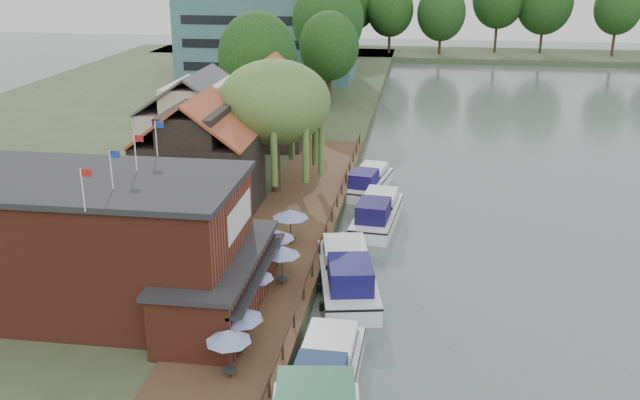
{
  "coord_description": "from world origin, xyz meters",
  "views": [
    {
      "loc": [
        0.56,
        -33.3,
        19.23
      ],
      "look_at": [
        -6.0,
        12.0,
        3.0
      ],
      "focal_mm": 40.0,
      "sensor_mm": 36.0,
      "label": 1
    }
  ],
  "objects_px": {
    "cruiser_3": "(369,178)",
    "umbrella_3": "(282,265)",
    "cruiser_2": "(377,209)",
    "umbrella_1": "(239,331)",
    "hotel_block": "(268,36)",
    "willow": "(275,128)",
    "umbrella_0": "(229,354)",
    "pub": "(132,245)",
    "umbrella_5": "(291,227)",
    "cruiser_0": "(325,369)",
    "cottage_b": "(201,122)",
    "cruiser_1": "(347,269)",
    "umbrella_4": "(277,248)",
    "umbrella_2": "(254,289)",
    "cottage_a": "(200,155)",
    "cottage_c": "(269,102)"
  },
  "relations": [
    {
      "from": "umbrella_3",
      "to": "cruiser_0",
      "type": "distance_m",
      "value": 9.17
    },
    {
      "from": "cruiser_3",
      "to": "hotel_block",
      "type": "bearing_deg",
      "value": 121.5
    },
    {
      "from": "umbrella_5",
      "to": "umbrella_0",
      "type": "bearing_deg",
      "value": -89.71
    },
    {
      "from": "umbrella_5",
      "to": "cruiser_0",
      "type": "distance_m",
      "value": 14.89
    },
    {
      "from": "cottage_c",
      "to": "umbrella_4",
      "type": "height_order",
      "value": "cottage_c"
    },
    {
      "from": "umbrella_3",
      "to": "umbrella_4",
      "type": "distance_m",
      "value": 2.47
    },
    {
      "from": "cruiser_0",
      "to": "cruiser_3",
      "type": "height_order",
      "value": "cruiser_0"
    },
    {
      "from": "cruiser_3",
      "to": "umbrella_0",
      "type": "bearing_deg",
      "value": -87.31
    },
    {
      "from": "umbrella_0",
      "to": "cottage_a",
      "type": "bearing_deg",
      "value": 110.24
    },
    {
      "from": "pub",
      "to": "cruiser_2",
      "type": "height_order",
      "value": "pub"
    },
    {
      "from": "umbrella_0",
      "to": "umbrella_4",
      "type": "bearing_deg",
      "value": 91.28
    },
    {
      "from": "umbrella_1",
      "to": "cruiser_1",
      "type": "relative_size",
      "value": 0.22
    },
    {
      "from": "umbrella_5",
      "to": "cruiser_3",
      "type": "xyz_separation_m",
      "value": [
        3.89,
        14.75,
        -1.22
      ]
    },
    {
      "from": "cottage_c",
      "to": "umbrella_0",
      "type": "distance_m",
      "value": 40.43
    },
    {
      "from": "cruiser_1",
      "to": "umbrella_3",
      "type": "bearing_deg",
      "value": -159.42
    },
    {
      "from": "hotel_block",
      "to": "umbrella_5",
      "type": "xyz_separation_m",
      "value": [
        14.58,
        -61.4,
        -4.86
      ]
    },
    {
      "from": "cruiser_3",
      "to": "cottage_a",
      "type": "bearing_deg",
      "value": -130.89
    },
    {
      "from": "pub",
      "to": "cottage_c",
      "type": "height_order",
      "value": "cottage_c"
    },
    {
      "from": "umbrella_1",
      "to": "umbrella_5",
      "type": "height_order",
      "value": "same"
    },
    {
      "from": "pub",
      "to": "cottage_c",
      "type": "bearing_deg",
      "value": 90.0
    },
    {
      "from": "umbrella_1",
      "to": "cruiser_2",
      "type": "relative_size",
      "value": 0.24
    },
    {
      "from": "cruiser_1",
      "to": "cruiser_3",
      "type": "bearing_deg",
      "value": 79.73
    },
    {
      "from": "umbrella_0",
      "to": "cruiser_1",
      "type": "relative_size",
      "value": 0.22
    },
    {
      "from": "cruiser_0",
      "to": "cruiser_2",
      "type": "xyz_separation_m",
      "value": [
        0.92,
        21.38,
        -0.02
      ]
    },
    {
      "from": "umbrella_0",
      "to": "umbrella_2",
      "type": "bearing_deg",
      "value": 93.2
    },
    {
      "from": "pub",
      "to": "hotel_block",
      "type": "bearing_deg",
      "value": 96.43
    },
    {
      "from": "cruiser_3",
      "to": "umbrella_3",
      "type": "bearing_deg",
      "value": -89.15
    },
    {
      "from": "umbrella_5",
      "to": "cottage_c",
      "type": "bearing_deg",
      "value": 105.09
    },
    {
      "from": "cottage_a",
      "to": "umbrella_3",
      "type": "relative_size",
      "value": 3.62
    },
    {
      "from": "pub",
      "to": "cruiser_3",
      "type": "relative_size",
      "value": 2.22
    },
    {
      "from": "umbrella_0",
      "to": "umbrella_5",
      "type": "relative_size",
      "value": 1.0
    },
    {
      "from": "pub",
      "to": "cottage_b",
      "type": "relative_size",
      "value": 2.08
    },
    {
      "from": "willow",
      "to": "umbrella_0",
      "type": "relative_size",
      "value": 4.39
    },
    {
      "from": "cottage_b",
      "to": "umbrella_0",
      "type": "relative_size",
      "value": 4.04
    },
    {
      "from": "pub",
      "to": "cruiser_1",
      "type": "xyz_separation_m",
      "value": [
        10.66,
        5.85,
        -3.33
      ]
    },
    {
      "from": "willow",
      "to": "cruiser_2",
      "type": "relative_size",
      "value": 1.07
    },
    {
      "from": "cruiser_0",
      "to": "cruiser_1",
      "type": "distance_m",
      "value": 10.49
    },
    {
      "from": "cruiser_3",
      "to": "cottage_b",
      "type": "bearing_deg",
      "value": -172.66
    },
    {
      "from": "cruiser_2",
      "to": "umbrella_1",
      "type": "bearing_deg",
      "value": -98.6
    },
    {
      "from": "hotel_block",
      "to": "cottage_a",
      "type": "bearing_deg",
      "value": -82.87
    },
    {
      "from": "hotel_block",
      "to": "cruiser_2",
      "type": "bearing_deg",
      "value": -70.04
    },
    {
      "from": "pub",
      "to": "umbrella_3",
      "type": "xyz_separation_m",
      "value": [
        7.18,
        3.72,
        -2.36
      ]
    },
    {
      "from": "umbrella_2",
      "to": "umbrella_1",
      "type": "bearing_deg",
      "value": -85.9
    },
    {
      "from": "cottage_b",
      "to": "cruiser_2",
      "type": "xyz_separation_m",
      "value": [
        15.71,
        -8.26,
        -4.07
      ]
    },
    {
      "from": "umbrella_0",
      "to": "umbrella_3",
      "type": "distance_m",
      "value": 9.5
    },
    {
      "from": "umbrella_2",
      "to": "cruiser_1",
      "type": "relative_size",
      "value": 0.22
    },
    {
      "from": "umbrella_5",
      "to": "willow",
      "type": "bearing_deg",
      "value": 106.49
    },
    {
      "from": "umbrella_5",
      "to": "hotel_block",
      "type": "bearing_deg",
      "value": 103.36
    },
    {
      "from": "cottage_c",
      "to": "umbrella_1",
      "type": "relative_size",
      "value": 3.58
    },
    {
      "from": "hotel_block",
      "to": "umbrella_3",
      "type": "bearing_deg",
      "value": -77.29
    }
  ]
}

